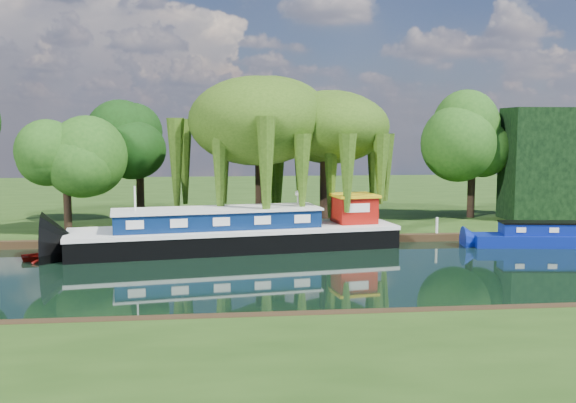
{
  "coord_description": "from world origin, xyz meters",
  "views": [
    {
      "loc": [
        -4.46,
        -29.98,
        6.83
      ],
      "look_at": [
        -0.6,
        6.15,
        2.8
      ],
      "focal_mm": 40.0,
      "sensor_mm": 36.0,
      "label": 1
    }
  ],
  "objects": [
    {
      "name": "white_cruiser",
      "position": [
        16.28,
        6.35,
        0.0
      ],
      "size": [
        2.28,
        2.03,
        1.09
      ],
      "primitive_type": "imported",
      "rotation": [
        0.0,
        0.0,
        1.45
      ],
      "color": "silver",
      "rests_on": "ground"
    },
    {
      "name": "tree_far_mid",
      "position": [
        -9.95,
        15.1,
        5.77
      ],
      "size": [
        4.71,
        4.71,
        7.71
      ],
      "color": "black",
      "rests_on": "far_bank"
    },
    {
      "name": "lamppost",
      "position": [
        0.5,
        10.5,
        2.42
      ],
      "size": [
        0.36,
        0.36,
        2.56
      ],
      "color": "silver",
      "rests_on": "far_bank"
    },
    {
      "name": "ground",
      "position": [
        0.0,
        0.0,
        0.0
      ],
      "size": [
        120.0,
        120.0,
        0.0
      ],
      "primitive_type": "plane",
      "color": "black"
    },
    {
      "name": "dutch_barge",
      "position": [
        -3.44,
        6.67,
        0.98
      ],
      "size": [
        19.16,
        6.96,
        3.95
      ],
      "rotation": [
        0.0,
        0.0,
        0.15
      ],
      "color": "black",
      "rests_on": "ground"
    },
    {
      "name": "willow_left",
      "position": [
        -1.82,
        11.58,
        7.28
      ],
      "size": [
        7.84,
        7.84,
        9.4
      ],
      "color": "black",
      "rests_on": "far_bank"
    },
    {
      "name": "far_bank",
      "position": [
        0.0,
        34.0,
        0.23
      ],
      "size": [
        120.0,
        52.0,
        0.45
      ],
      "primitive_type": "cube",
      "color": "#1E380F",
      "rests_on": "ground"
    },
    {
      "name": "willow_right",
      "position": [
        2.36,
        11.0,
        6.38
      ],
      "size": [
        6.68,
        6.68,
        8.13
      ],
      "color": "black",
      "rests_on": "far_bank"
    },
    {
      "name": "reeds_near",
      "position": [
        6.87,
        -7.57,
        0.55
      ],
      "size": [
        33.7,
        1.5,
        1.1
      ],
      "color": "#204C14",
      "rests_on": "ground"
    },
    {
      "name": "narrowboat",
      "position": [
        15.86,
        5.51,
        0.56
      ],
      "size": [
        10.95,
        3.24,
        1.58
      ],
      "rotation": [
        0.0,
        0.0,
        -0.13
      ],
      "color": "navy",
      "rests_on": "ground"
    },
    {
      "name": "red_dinghy",
      "position": [
        -13.46,
        4.82,
        0.0
      ],
      "size": [
        3.46,
        2.92,
        0.61
      ],
      "primitive_type": "imported",
      "rotation": [
        0.0,
        0.0,
        1.88
      ],
      "color": "maroon",
      "rests_on": "ground"
    },
    {
      "name": "mooring_posts",
      "position": [
        -0.5,
        8.4,
        0.95
      ],
      "size": [
        19.16,
        0.16,
        1.0
      ],
      "color": "silver",
      "rests_on": "far_bank"
    },
    {
      "name": "tree_far_right",
      "position": [
        13.95,
        15.28,
        5.94
      ],
      "size": [
        4.88,
        4.88,
        7.98
      ],
      "color": "black",
      "rests_on": "far_bank"
    },
    {
      "name": "conifer_hedge",
      "position": [
        19.0,
        14.0,
        4.45
      ],
      "size": [
        6.0,
        3.0,
        8.0
      ],
      "primitive_type": "cube",
      "color": "black",
      "rests_on": "far_bank"
    },
    {
      "name": "tree_far_left",
      "position": [
        -13.85,
        10.62,
        5.28
      ],
      "size": [
        4.37,
        4.37,
        7.04
      ],
      "color": "black",
      "rests_on": "far_bank"
    }
  ]
}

